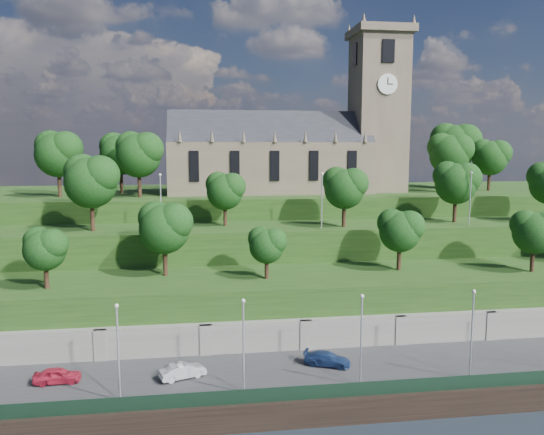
{
  "coord_description": "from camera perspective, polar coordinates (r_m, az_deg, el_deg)",
  "views": [
    {
      "loc": [
        -15.44,
        -39.16,
        22.3
      ],
      "look_at": [
        -5.8,
        30.0,
        12.98
      ],
      "focal_mm": 35.0,
      "sensor_mm": 36.0,
      "label": 1
    }
  ],
  "objects": [
    {
      "name": "ground",
      "position": [
        47.64,
        12.8,
        -20.51
      ],
      "size": [
        320.0,
        320.0,
        0.0
      ],
      "primitive_type": "plane",
      "color": "#1A232B",
      "rests_on": "ground"
    },
    {
      "name": "promenade",
      "position": [
        52.27,
        10.42,
        -16.58
      ],
      "size": [
        160.0,
        12.0,
        2.0
      ],
      "primitive_type": "cube",
      "color": "#2D2D30",
      "rests_on": "ground"
    },
    {
      "name": "quay_wall",
      "position": [
        47.09,
        12.87,
        -19.36
      ],
      "size": [
        160.0,
        0.5,
        2.2
      ],
      "primitive_type": "cube",
      "color": "black",
      "rests_on": "ground"
    },
    {
      "name": "fence",
      "position": [
        46.99,
        12.63,
        -17.38
      ],
      "size": [
        160.0,
        0.1,
        1.2
      ],
      "primitive_type": "cube",
      "color": "black",
      "rests_on": "promenade"
    },
    {
      "name": "retaining_wall",
      "position": [
        56.97,
        8.53,
        -12.82
      ],
      "size": [
        160.0,
        2.1,
        5.0
      ],
      "color": "slate",
      "rests_on": "ground"
    },
    {
      "name": "embankment_lower",
      "position": [
        61.98,
        6.96,
        -9.63
      ],
      "size": [
        160.0,
        12.0,
        8.0
      ],
      "primitive_type": "cube",
      "color": "#1E3C14",
      "rests_on": "ground"
    },
    {
      "name": "embankment_upper",
      "position": [
        71.77,
        4.73,
        -5.55
      ],
      "size": [
        160.0,
        10.0,
        12.0
      ],
      "primitive_type": "cube",
      "color": "#1E3C14",
      "rests_on": "ground"
    },
    {
      "name": "hilltop",
      "position": [
        91.69,
        1.87,
        -1.69
      ],
      "size": [
        160.0,
        32.0,
        15.0
      ],
      "primitive_type": "cube",
      "color": "#1E3C14",
      "rests_on": "ground"
    },
    {
      "name": "church",
      "position": [
        86.68,
        2.89,
        7.74
      ],
      "size": [
        38.6,
        12.35,
        27.6
      ],
      "color": "brown",
      "rests_on": "hilltop"
    },
    {
      "name": "trees_lower",
      "position": [
        60.49,
        7.59,
        -1.39
      ],
      "size": [
        67.62,
        9.18,
        8.36
      ],
      "color": "black",
      "rests_on": "embankment_lower"
    },
    {
      "name": "trees_upper",
      "position": [
        69.41,
        5.87,
        3.79
      ],
      "size": [
        67.17,
        8.16,
        9.47
      ],
      "color": "black",
      "rests_on": "embankment_upper"
    },
    {
      "name": "trees_hilltop",
      "position": [
        85.88,
        3.64,
        7.26
      ],
      "size": [
        75.36,
        17.08,
        11.53
      ],
      "color": "black",
      "rests_on": "hilltop"
    },
    {
      "name": "lamp_posts_promenade",
      "position": [
        46.49,
        9.58,
        -12.18
      ],
      "size": [
        60.36,
        0.36,
        8.07
      ],
      "color": "#B2B2B7",
      "rests_on": "promenade"
    },
    {
      "name": "lamp_posts_upper",
      "position": [
        67.25,
        5.38,
        2.33
      ],
      "size": [
        40.36,
        0.36,
        7.14
      ],
      "color": "#B2B2B7",
      "rests_on": "embankment_upper"
    },
    {
      "name": "car_left",
      "position": [
        51.33,
        -22.08,
        -15.46
      ],
      "size": [
        4.01,
        1.76,
        1.34
      ],
      "primitive_type": "imported",
      "rotation": [
        0.0,
        0.0,
        1.62
      ],
      "color": "#AF1D34",
      "rests_on": "promenade"
    },
    {
      "name": "car_middle",
      "position": [
        49.35,
        -9.6,
        -15.94
      ],
      "size": [
        4.33,
        2.77,
        1.35
      ],
      "primitive_type": "imported",
      "rotation": [
        0.0,
        0.0,
        1.93
      ],
      "color": "#9B9CA0",
      "rests_on": "promenade"
    },
    {
      "name": "car_right",
      "position": [
        51.51,
        5.96,
        -14.89
      ],
      "size": [
        4.71,
        3.38,
        1.27
      ],
      "primitive_type": "imported",
      "rotation": [
        0.0,
        0.0,
        1.16
      ],
      "color": "navy",
      "rests_on": "promenade"
    }
  ]
}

